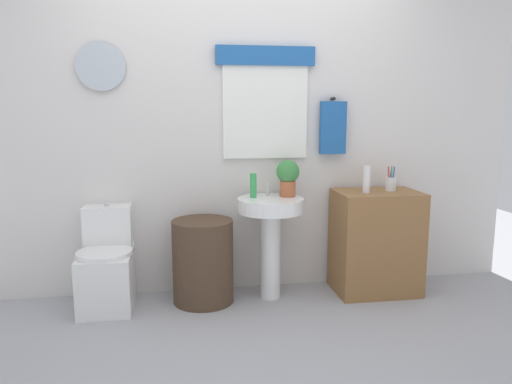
# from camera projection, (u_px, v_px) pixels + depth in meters

# --- Properties ---
(ground_plane) EXTENTS (8.00, 8.00, 0.00)m
(ground_plane) POSITION_uv_depth(u_px,v_px,m) (264.00, 354.00, 2.81)
(ground_plane) COLOR #A3A3A8
(back_wall) EXTENTS (4.40, 0.18, 2.60)m
(back_wall) POSITION_uv_depth(u_px,v_px,m) (239.00, 122.00, 3.71)
(back_wall) COLOR silver
(back_wall) RESTS_ON ground_plane
(toilet) EXTENTS (0.38, 0.51, 0.72)m
(toilet) POSITION_uv_depth(u_px,v_px,m) (107.00, 268.00, 3.47)
(toilet) COLOR white
(toilet) RESTS_ON ground_plane
(laundry_hamper) EXTENTS (0.44, 0.44, 0.61)m
(laundry_hamper) POSITION_uv_depth(u_px,v_px,m) (203.00, 261.00, 3.54)
(laundry_hamper) COLOR #4C3828
(laundry_hamper) RESTS_ON ground_plane
(pedestal_sink) EXTENTS (0.48, 0.48, 0.76)m
(pedestal_sink) POSITION_uv_depth(u_px,v_px,m) (270.00, 225.00, 3.57)
(pedestal_sink) COLOR white
(pedestal_sink) RESTS_ON ground_plane
(faucet) EXTENTS (0.03, 0.03, 0.10)m
(faucet) POSITION_uv_depth(u_px,v_px,m) (268.00, 189.00, 3.65)
(faucet) COLOR silver
(faucet) RESTS_ON pedestal_sink
(wooden_cabinet) EXTENTS (0.62, 0.44, 0.79)m
(wooden_cabinet) POSITION_uv_depth(u_px,v_px,m) (376.00, 242.00, 3.73)
(wooden_cabinet) COLOR olive
(wooden_cabinet) RESTS_ON ground_plane
(soap_bottle) EXTENTS (0.05, 0.05, 0.18)m
(soap_bottle) POSITION_uv_depth(u_px,v_px,m) (253.00, 185.00, 3.55)
(soap_bottle) COLOR green
(soap_bottle) RESTS_ON pedestal_sink
(potted_plant) EXTENTS (0.17, 0.17, 0.27)m
(potted_plant) POSITION_uv_depth(u_px,v_px,m) (288.00, 176.00, 3.59)
(potted_plant) COLOR #AD5B38
(potted_plant) RESTS_ON pedestal_sink
(lotion_bottle) EXTENTS (0.05, 0.05, 0.20)m
(lotion_bottle) POSITION_uv_depth(u_px,v_px,m) (367.00, 179.00, 3.59)
(lotion_bottle) COLOR white
(lotion_bottle) RESTS_ON wooden_cabinet
(toothbrush_cup) EXTENTS (0.08, 0.08, 0.19)m
(toothbrush_cup) POSITION_uv_depth(u_px,v_px,m) (391.00, 184.00, 3.69)
(toothbrush_cup) COLOR silver
(toothbrush_cup) RESTS_ON wooden_cabinet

